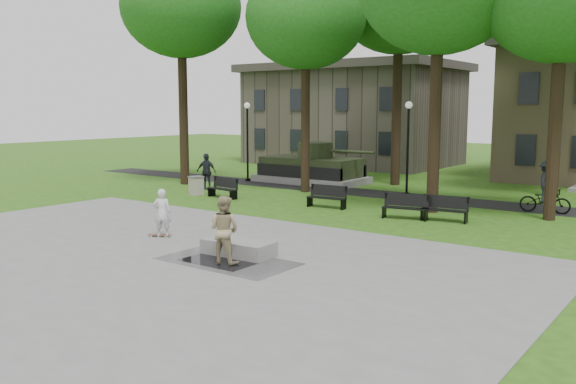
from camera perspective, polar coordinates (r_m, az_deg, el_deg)
name	(u,v)px	position (r m, az deg, el deg)	size (l,w,h in m)	color
ground	(239,235)	(21.43, -4.60, -4.03)	(120.00, 120.00, 0.00)	#244E12
plaza	(124,264)	(18.06, -15.14, -6.51)	(22.00, 16.00, 0.02)	gray
footpath	(395,195)	(31.34, 9.96, -0.32)	(44.00, 2.60, 0.01)	black
building_left	(353,118)	(49.03, 6.12, 6.89)	(15.00, 10.00, 7.20)	#4C443D
tree_0	(181,7)	(36.21, -9.98, 16.69)	(6.80, 6.80, 12.97)	black
tree_1	(306,18)	(32.35, 1.67, 15.95)	(6.20, 6.20, 11.63)	black
lamp_left	(247,135)	(36.85, -3.82, 5.35)	(0.36, 0.36, 4.73)	black
lamp_mid	(408,140)	(31.12, 11.15, 4.75)	(0.36, 0.36, 4.73)	black
tank_monument	(312,168)	(36.20, 2.24, 2.24)	(7.45, 3.40, 2.40)	gray
puddle	(218,262)	(17.77, -6.56, -6.48)	(2.20, 1.20, 0.00)	black
concrete_block	(238,248)	(18.43, -4.66, -5.22)	(2.20, 1.00, 0.45)	gray
skateboard	(159,236)	(21.45, -11.94, -4.02)	(0.78, 0.20, 0.07)	brown
skateboarder	(162,213)	(21.22, -11.70, -1.93)	(0.61, 0.40, 1.67)	silver
friend_watching	(224,229)	(17.39, -6.02, -3.51)	(0.94, 0.74, 1.94)	tan
pedestrian_walker	(206,171)	(33.38, -7.67, 1.92)	(1.15, 0.48, 1.97)	#20222B
cyclist	(546,192)	(27.85, 22.95, 0.02)	(2.09, 1.21, 2.22)	black
park_bench_0	(224,187)	(30.23, -6.05, 0.45)	(1.85, 0.79, 1.00)	black
park_bench_1	(328,196)	(27.12, 3.72, -0.38)	(1.83, 0.65, 1.00)	black
park_bench_2	(406,206)	(24.78, 11.00, -1.29)	(1.85, 0.87, 1.00)	black
park_bench_3	(445,208)	(24.61, 14.49, -1.46)	(1.84, 0.76, 1.00)	black
trash_bin	(196,185)	(31.39, -8.59, 0.61)	(0.85, 0.85, 0.96)	#A09C84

